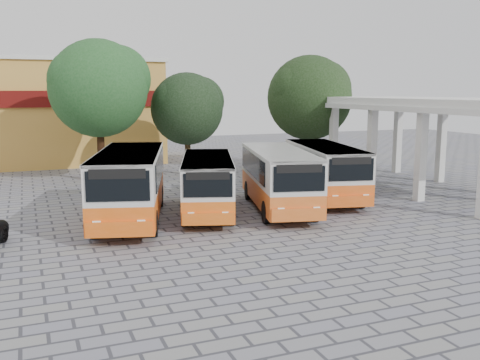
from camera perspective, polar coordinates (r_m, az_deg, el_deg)
name	(u,v)px	position (r m, az deg, el deg)	size (l,w,h in m)	color
ground	(306,222)	(24.28, 7.01, -4.43)	(90.00, 90.00, 0.00)	slate
terminal_shelter	(435,106)	(32.98, 20.04, 7.38)	(6.80, 15.80, 5.40)	silver
shophouse_block	(30,111)	(46.62, -21.45, 6.85)	(20.40, 10.40, 8.30)	gold
bus_far_left	(130,181)	(24.44, -11.65, -0.11)	(4.94, 9.25, 3.15)	#EA5B10
bus_centre_left	(208,181)	(25.45, -3.47, -0.13)	(4.49, 7.98, 2.70)	orange
bus_centre_right	(279,176)	(26.25, 4.16, 0.47)	(4.39, 8.63, 2.95)	orange
bus_far_right	(325,168)	(29.23, 9.04, 1.26)	(4.22, 8.48, 2.90)	#E65915
tree_left	(99,85)	(35.24, -14.76, 9.76)	(6.46, 6.15, 9.03)	black
tree_middle	(188,106)	(37.27, -5.59, 7.82)	(5.22, 4.97, 7.06)	#3F311A
tree_right	(310,95)	(38.96, 7.49, 8.99)	(6.33, 6.02, 8.32)	#4B3420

